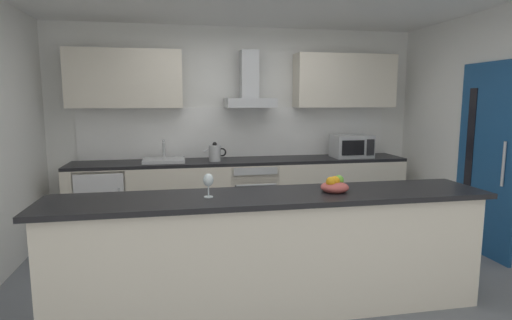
{
  "coord_description": "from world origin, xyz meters",
  "views": [
    {
      "loc": [
        -0.82,
        -3.59,
        1.65
      ],
      "look_at": [
        -0.04,
        0.48,
        1.05
      ],
      "focal_mm": 28.87,
      "sensor_mm": 36.0,
      "label": 1
    }
  ],
  "objects_px": {
    "refrigerator": "(104,203)",
    "fruit_bowl": "(335,186)",
    "kettle": "(215,153)",
    "sink": "(164,160)",
    "oven": "(251,193)",
    "range_hood": "(250,90)",
    "microwave": "(352,146)",
    "wine_glass": "(208,181)"
  },
  "relations": [
    {
      "from": "refrigerator",
      "to": "fruit_bowl",
      "type": "distance_m",
      "value": 3.04
    },
    {
      "from": "kettle",
      "to": "sink",
      "type": "bearing_deg",
      "value": 175.9
    },
    {
      "from": "oven",
      "to": "refrigerator",
      "type": "bearing_deg",
      "value": -179.91
    },
    {
      "from": "range_hood",
      "to": "refrigerator",
      "type": "bearing_deg",
      "value": -175.84
    },
    {
      "from": "oven",
      "to": "range_hood",
      "type": "height_order",
      "value": "range_hood"
    },
    {
      "from": "kettle",
      "to": "range_hood",
      "type": "xyz_separation_m",
      "value": [
        0.47,
        0.16,
        0.78
      ]
    },
    {
      "from": "microwave",
      "to": "fruit_bowl",
      "type": "bearing_deg",
      "value": -116.98
    },
    {
      "from": "sink",
      "to": "fruit_bowl",
      "type": "distance_m",
      "value": 2.55
    },
    {
      "from": "range_hood",
      "to": "oven",
      "type": "bearing_deg",
      "value": -90.0
    },
    {
      "from": "refrigerator",
      "to": "sink",
      "type": "xyz_separation_m",
      "value": [
        0.72,
        0.01,
        0.5
      ]
    },
    {
      "from": "refrigerator",
      "to": "microwave",
      "type": "height_order",
      "value": "microwave"
    },
    {
      "from": "range_hood",
      "to": "wine_glass",
      "type": "bearing_deg",
      "value": -107.43
    },
    {
      "from": "sink",
      "to": "kettle",
      "type": "distance_m",
      "value": 0.63
    },
    {
      "from": "microwave",
      "to": "wine_glass",
      "type": "xyz_separation_m",
      "value": [
        -2.06,
        -2.11,
        0.01
      ]
    },
    {
      "from": "kettle",
      "to": "fruit_bowl",
      "type": "xyz_separation_m",
      "value": [
        0.74,
        -2.1,
        -0.02
      ]
    },
    {
      "from": "microwave",
      "to": "fruit_bowl",
      "type": "relative_size",
      "value": 2.27
    },
    {
      "from": "refrigerator",
      "to": "range_hood",
      "type": "xyz_separation_m",
      "value": [
        1.82,
        0.13,
        1.36
      ]
    },
    {
      "from": "oven",
      "to": "refrigerator",
      "type": "relative_size",
      "value": 0.94
    },
    {
      "from": "oven",
      "to": "fruit_bowl",
      "type": "bearing_deg",
      "value": -82.66
    },
    {
      "from": "refrigerator",
      "to": "wine_glass",
      "type": "height_order",
      "value": "wine_glass"
    },
    {
      "from": "sink",
      "to": "wine_glass",
      "type": "height_order",
      "value": "sink"
    },
    {
      "from": "oven",
      "to": "refrigerator",
      "type": "xyz_separation_m",
      "value": [
        -1.82,
        -0.0,
        -0.03
      ]
    },
    {
      "from": "fruit_bowl",
      "to": "refrigerator",
      "type": "bearing_deg",
      "value": 134.46
    },
    {
      "from": "oven",
      "to": "fruit_bowl",
      "type": "relative_size",
      "value": 3.64
    },
    {
      "from": "refrigerator",
      "to": "kettle",
      "type": "xyz_separation_m",
      "value": [
        1.35,
        -0.03,
        0.58
      ]
    },
    {
      "from": "microwave",
      "to": "sink",
      "type": "height_order",
      "value": "microwave"
    },
    {
      "from": "oven",
      "to": "kettle",
      "type": "xyz_separation_m",
      "value": [
        -0.47,
        -0.03,
        0.55
      ]
    },
    {
      "from": "kettle",
      "to": "range_hood",
      "type": "relative_size",
      "value": 0.4
    },
    {
      "from": "oven",
      "to": "range_hood",
      "type": "distance_m",
      "value": 1.33
    },
    {
      "from": "kettle",
      "to": "microwave",
      "type": "bearing_deg",
      "value": 0.18
    },
    {
      "from": "microwave",
      "to": "range_hood",
      "type": "distance_m",
      "value": 1.54
    },
    {
      "from": "range_hood",
      "to": "wine_glass",
      "type": "xyz_separation_m",
      "value": [
        -0.71,
        -2.26,
        -0.72
      ]
    },
    {
      "from": "microwave",
      "to": "kettle",
      "type": "bearing_deg",
      "value": -179.82
    },
    {
      "from": "microwave",
      "to": "wine_glass",
      "type": "height_order",
      "value": "microwave"
    },
    {
      "from": "microwave",
      "to": "fruit_bowl",
      "type": "height_order",
      "value": "microwave"
    },
    {
      "from": "refrigerator",
      "to": "range_hood",
      "type": "bearing_deg",
      "value": 4.16
    },
    {
      "from": "oven",
      "to": "sink",
      "type": "bearing_deg",
      "value": 179.42
    },
    {
      "from": "refrigerator",
      "to": "microwave",
      "type": "bearing_deg",
      "value": -0.46
    },
    {
      "from": "microwave",
      "to": "kettle",
      "type": "xyz_separation_m",
      "value": [
        -1.82,
        -0.01,
        -0.04
      ]
    },
    {
      "from": "sink",
      "to": "range_hood",
      "type": "relative_size",
      "value": 0.69
    },
    {
      "from": "wine_glass",
      "to": "fruit_bowl",
      "type": "height_order",
      "value": "wine_glass"
    },
    {
      "from": "oven",
      "to": "wine_glass",
      "type": "height_order",
      "value": "wine_glass"
    }
  ]
}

